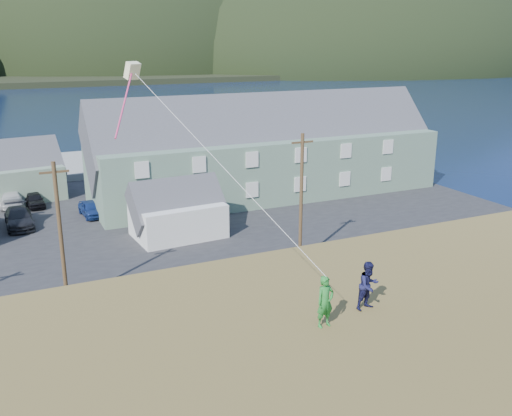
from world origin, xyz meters
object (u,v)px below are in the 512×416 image
(wharf, at_px, (9,171))
(kite_flyer_navy, at_px, (369,286))
(lodge, at_px, (268,149))
(shed_white, at_px, (178,211))
(shed_palegreen_far, at_px, (4,174))
(kite_flyer_green, at_px, (325,302))

(wharf, relative_size, kite_flyer_navy, 16.86)
(lodge, xyz_separation_m, kite_flyer_navy, (-14.96, -37.46, 3.23))
(wharf, height_order, kite_flyer_navy, kite_flyer_navy)
(wharf, xyz_separation_m, shed_white, (11.32, -29.58, 1.78))
(lodge, bearing_deg, shed_palegreen_far, 160.74)
(shed_white, bearing_deg, kite_flyer_green, -102.68)
(lodge, height_order, shed_white, lodge)
(wharf, height_order, kite_flyer_green, kite_flyer_green)
(shed_white, relative_size, shed_palegreen_far, 0.65)
(wharf, height_order, shed_palegreen_far, shed_palegreen_far)
(shed_palegreen_far, distance_m, kite_flyer_green, 47.32)
(shed_white, height_order, kite_flyer_green, kite_flyer_green)
(wharf, height_order, lodge, lodge)
(kite_flyer_green, relative_size, kite_flyer_navy, 1.01)
(wharf, bearing_deg, kite_flyer_green, -83.38)
(wharf, distance_m, lodge, 31.72)
(wharf, distance_m, kite_flyer_navy, 59.36)
(kite_flyer_navy, bearing_deg, shed_palegreen_far, 92.85)
(shed_white, bearing_deg, wharf, 107.10)
(lodge, xyz_separation_m, shed_white, (-12.24, -8.79, -2.52))
(shed_white, xyz_separation_m, shed_palegreen_far, (-12.04, 17.36, 0.55))
(lodge, distance_m, shed_palegreen_far, 25.82)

